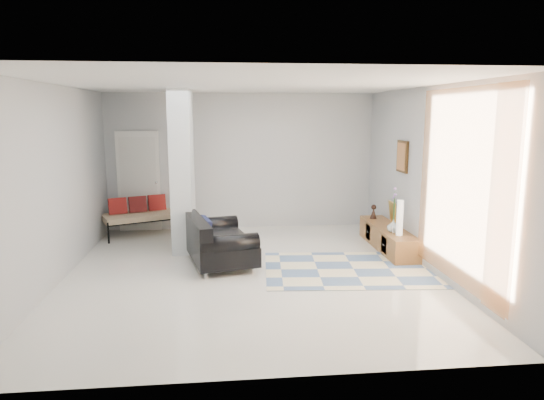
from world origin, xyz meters
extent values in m
plane|color=silver|center=(0.00, 0.00, 0.00)|extent=(6.00, 6.00, 0.00)
plane|color=white|center=(0.00, 0.00, 2.80)|extent=(6.00, 6.00, 0.00)
plane|color=#AFB2B4|center=(0.00, 3.00, 1.40)|extent=(6.00, 0.00, 6.00)
plane|color=#AFB2B4|center=(0.00, -3.00, 1.40)|extent=(6.00, 0.00, 6.00)
plane|color=#AFB2B4|center=(-2.75, 0.00, 1.40)|extent=(0.00, 6.00, 6.00)
plane|color=#AFB2B4|center=(2.75, 0.00, 1.40)|extent=(0.00, 6.00, 6.00)
cube|color=silver|center=(-1.10, 1.60, 1.40)|extent=(0.35, 1.20, 2.80)
cube|color=silver|center=(-2.10, 2.96, 1.02)|extent=(0.85, 0.06, 2.04)
plane|color=orange|center=(2.67, -1.15, 1.45)|extent=(0.00, 2.55, 2.55)
cube|color=#3E2810|center=(2.72, 1.07, 1.65)|extent=(0.04, 0.45, 0.55)
cube|color=brown|center=(2.52, 1.07, 0.20)|extent=(0.45, 2.01, 0.40)
cube|color=#3E2810|center=(2.30, 0.62, 0.20)|extent=(0.02, 0.27, 0.28)
cube|color=#3E2810|center=(2.30, 1.51, 0.20)|extent=(0.02, 0.27, 0.28)
cube|color=yellow|center=(2.70, 1.35, 0.60)|extent=(0.09, 0.32, 0.40)
cube|color=silver|center=(2.42, 0.62, 0.46)|extent=(0.04, 0.10, 0.12)
cylinder|color=silver|center=(-0.67, -0.16, 0.05)|extent=(0.05, 0.05, 0.10)
cylinder|color=silver|center=(-0.95, 1.12, 0.05)|extent=(0.05, 0.05, 0.10)
cylinder|color=silver|center=(0.04, 0.00, 0.05)|extent=(0.05, 0.05, 0.10)
cylinder|color=silver|center=(-0.24, 1.27, 0.05)|extent=(0.05, 0.05, 0.10)
cube|color=black|center=(-0.46, 0.56, 0.25)|extent=(1.24, 1.71, 0.30)
cube|color=black|center=(-0.81, 0.48, 0.58)|extent=(0.53, 1.55, 0.36)
cylinder|color=black|center=(-0.31, -0.08, 0.48)|extent=(0.92, 0.47, 0.28)
cylinder|color=black|center=(-0.60, 1.19, 0.48)|extent=(0.92, 0.47, 0.28)
cube|color=black|center=(-0.69, 0.51, 0.60)|extent=(0.26, 0.58, 0.31)
cylinder|color=black|center=(-2.53, 1.94, 0.20)|extent=(0.04, 0.04, 0.40)
cylinder|color=black|center=(-1.01, 2.59, 0.20)|extent=(0.04, 0.04, 0.40)
cylinder|color=black|center=(-2.79, 2.56, 0.20)|extent=(0.04, 0.04, 0.40)
cylinder|color=black|center=(-1.27, 3.22, 0.20)|extent=(0.04, 0.04, 0.40)
cube|color=beige|center=(-1.90, 2.58, 0.38)|extent=(1.82, 1.30, 0.12)
cube|color=maroon|center=(-2.45, 2.50, 0.60)|extent=(0.38, 0.29, 0.33)
cube|color=maroon|center=(-2.09, 2.66, 0.60)|extent=(0.38, 0.29, 0.33)
cube|color=maroon|center=(-1.74, 2.81, 0.60)|extent=(0.38, 0.29, 0.33)
cube|color=beige|center=(1.60, -0.02, 0.01)|extent=(2.86, 2.02, 0.01)
cylinder|color=silver|center=(2.50, 0.48, 0.69)|extent=(0.11, 0.11, 0.59)
imported|color=silver|center=(2.47, 0.68, 0.51)|extent=(0.23, 0.23, 0.22)
camera|label=1|loc=(-0.40, -7.06, 2.40)|focal=32.00mm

